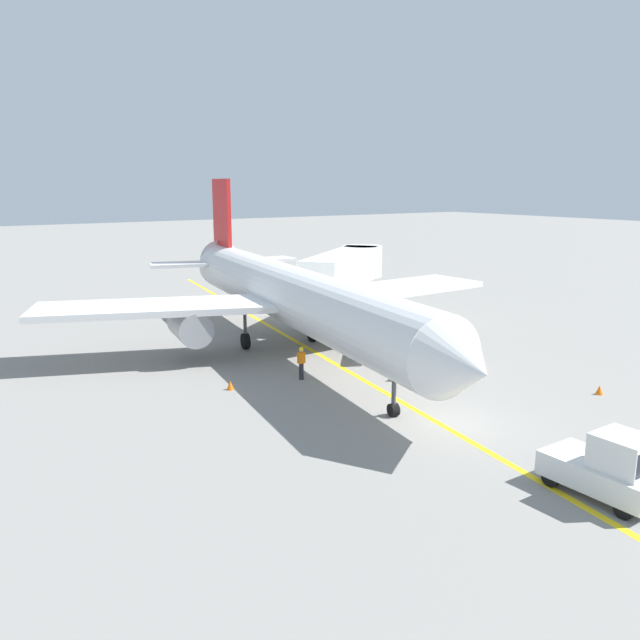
# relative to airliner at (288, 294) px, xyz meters

# --- Properties ---
(ground_plane) EXTENTS (300.00, 300.00, 0.00)m
(ground_plane) POSITION_rel_airliner_xyz_m (-0.80, -13.90, -3.42)
(ground_plane) COLOR gray
(taxi_line_yellow) EXTENTS (12.43, 79.12, 0.01)m
(taxi_line_yellow) POSITION_rel_airliner_xyz_m (-0.08, -8.90, -3.41)
(taxi_line_yellow) COLOR yellow
(taxi_line_yellow) RESTS_ON ground
(airliner) EXTENTS (28.28, 35.28, 10.10)m
(airliner) POSITION_rel_airliner_xyz_m (0.00, 0.00, 0.00)
(airliner) COLOR white
(airliner) RESTS_ON ground
(jet_bridge) EXTENTS (11.59, 9.87, 4.85)m
(jet_bridge) POSITION_rel_airliner_xyz_m (9.03, 6.66, 0.12)
(jet_bridge) COLOR silver
(jet_bridge) RESTS_ON ground
(pushback_tug) EXTENTS (1.99, 3.65, 2.20)m
(pushback_tug) POSITION_rel_airliner_xyz_m (-0.83, -21.18, -2.42)
(pushback_tug) COLOR silver
(pushback_tug) RESTS_ON ground
(baggage_tug_near_wing) EXTENTS (2.44, 2.71, 2.10)m
(baggage_tug_near_wing) POSITION_rel_airliner_xyz_m (6.72, -1.46, -2.49)
(baggage_tug_near_wing) COLOR silver
(baggage_tug_near_wing) RESTS_ON ground
(belt_loader_forward_hold) EXTENTS (4.60, 4.22, 2.59)m
(belt_loader_forward_hold) POSITION_rel_airliner_xyz_m (5.54, -7.52, -2.64)
(belt_loader_forward_hold) COLOR silver
(belt_loader_forward_hold) RESTS_ON ground
(belt_loader_aft_hold) EXTENTS (3.01, 5.11, 2.59)m
(belt_loader_aft_hold) POSITION_rel_airliner_xyz_m (4.16, -3.15, -2.64)
(belt_loader_aft_hold) COLOR silver
(belt_loader_aft_hold) RESTS_ON ground
(ground_crew_marshaller) EXTENTS (0.36, 0.24, 1.70)m
(ground_crew_marshaller) POSITION_rel_airliner_xyz_m (-2.36, -5.29, -2.51)
(ground_crew_marshaller) COLOR #26262D
(ground_crew_marshaller) RESTS_ON ground
(safety_cone_nose_left) EXTENTS (0.36, 0.36, 0.44)m
(safety_cone_nose_left) POSITION_rel_airliner_xyz_m (-6.10, -4.82, -3.20)
(safety_cone_nose_left) COLOR orange
(safety_cone_nose_left) RESTS_ON ground
(safety_cone_nose_right) EXTENTS (0.36, 0.36, 0.44)m
(safety_cone_nose_right) POSITION_rel_airliner_xyz_m (8.12, -15.01, -3.20)
(safety_cone_nose_right) COLOR orange
(safety_cone_nose_right) RESTS_ON ground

